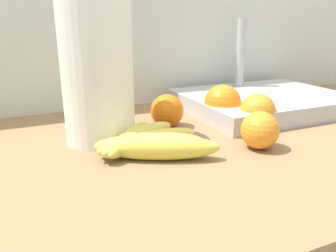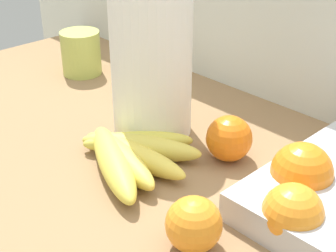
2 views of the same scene
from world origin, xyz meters
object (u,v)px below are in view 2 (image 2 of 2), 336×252
object	(u,v)px
banana_bunch	(128,154)
orange_front	(292,214)
paper_towel_roll	(151,59)
orange_far_right	(194,224)
orange_back_right	(302,173)
mug	(81,53)
orange_right	(229,138)

from	to	relation	value
banana_bunch	orange_front	distance (m)	0.26
orange_front	paper_towel_roll	size ratio (longest dim) A/B	0.26
orange_far_right	paper_towel_roll	size ratio (longest dim) A/B	0.23
orange_front	orange_back_right	world-z (taller)	orange_back_right
orange_front	mug	xyz separation A→B (m)	(-0.59, 0.12, 0.01)
orange_front	orange_far_right	bearing A→B (deg)	-126.21
orange_back_right	paper_towel_roll	xyz separation A→B (m)	(-0.27, -0.01, 0.08)
banana_bunch	orange_front	xyz separation A→B (m)	(0.25, 0.04, 0.02)
orange_front	orange_right	distance (m)	0.18
orange_right	banana_bunch	bearing A→B (deg)	-126.76
banana_bunch	orange_right	distance (m)	0.15
orange_front	orange_right	world-z (taller)	orange_front
orange_right	mug	xyz separation A→B (m)	(-0.43, 0.04, 0.01)
orange_far_right	orange_right	world-z (taller)	orange_right
orange_right	mug	distance (m)	0.43
banana_bunch	paper_towel_roll	distance (m)	0.15
banana_bunch	orange_far_right	size ratio (longest dim) A/B	3.07
orange_back_right	mug	world-z (taller)	mug
orange_back_right	paper_towel_roll	world-z (taller)	paper_towel_roll
orange_front	mug	size ratio (longest dim) A/B	0.81
banana_bunch	mug	world-z (taller)	mug
banana_bunch	mug	bearing A→B (deg)	155.14
orange_front	paper_towel_roll	bearing A→B (deg)	168.70
orange_back_right	mug	distance (m)	0.56
banana_bunch	orange_far_right	world-z (taller)	orange_far_right
orange_far_right	orange_right	bearing A→B (deg)	118.71
orange_front	orange_far_right	size ratio (longest dim) A/B	1.10
banana_bunch	mug	xyz separation A→B (m)	(-0.34, 0.16, 0.03)
orange_far_right	mug	world-z (taller)	mug
orange_right	orange_front	bearing A→B (deg)	-26.98
orange_right	paper_towel_roll	xyz separation A→B (m)	(-0.14, -0.02, 0.09)
orange_front	paper_towel_roll	xyz separation A→B (m)	(-0.31, 0.06, 0.09)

